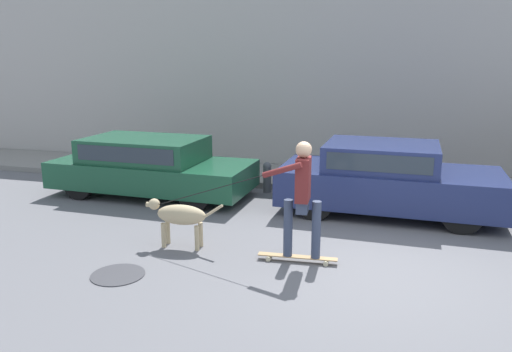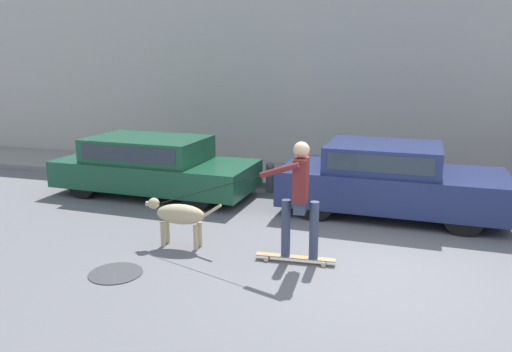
{
  "view_description": "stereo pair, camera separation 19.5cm",
  "coord_description": "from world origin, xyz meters",
  "px_view_note": "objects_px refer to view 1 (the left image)",
  "views": [
    {
      "loc": [
        0.16,
        -6.56,
        2.84
      ],
      "look_at": [
        -1.92,
        1.07,
        0.95
      ],
      "focal_mm": 35.0,
      "sensor_mm": 36.0,
      "label": 1
    },
    {
      "loc": [
        0.35,
        -6.5,
        2.84
      ],
      "look_at": [
        -1.92,
        1.07,
        0.95
      ],
      "focal_mm": 35.0,
      "sensor_mm": 36.0,
      "label": 2
    }
  ],
  "objects_px": {
    "parked_car_1": "(387,179)",
    "skateboarder": "(302,194)",
    "parked_car_0": "(150,167)",
    "fire_hydrant": "(267,176)",
    "dog": "(180,216)"
  },
  "relations": [
    {
      "from": "parked_car_1",
      "to": "skateboarder",
      "type": "height_order",
      "value": "skateboarder"
    },
    {
      "from": "parked_car_0",
      "to": "fire_hydrant",
      "type": "relative_size",
      "value": 6.37
    },
    {
      "from": "parked_car_0",
      "to": "parked_car_1",
      "type": "height_order",
      "value": "parked_car_1"
    },
    {
      "from": "dog",
      "to": "fire_hydrant",
      "type": "distance_m",
      "value": 3.47
    },
    {
      "from": "parked_car_0",
      "to": "skateboarder",
      "type": "relative_size",
      "value": 1.5
    },
    {
      "from": "parked_car_1",
      "to": "fire_hydrant",
      "type": "xyz_separation_m",
      "value": [
        -2.49,
        0.84,
        -0.29
      ]
    },
    {
      "from": "parked_car_0",
      "to": "parked_car_1",
      "type": "relative_size",
      "value": 1.05
    },
    {
      "from": "parked_car_0",
      "to": "fire_hydrant",
      "type": "distance_m",
      "value": 2.47
    },
    {
      "from": "dog",
      "to": "parked_car_0",
      "type": "bearing_deg",
      "value": -57.13
    },
    {
      "from": "fire_hydrant",
      "to": "skateboarder",
      "type": "bearing_deg",
      "value": -68.8
    },
    {
      "from": "parked_car_1",
      "to": "dog",
      "type": "height_order",
      "value": "parked_car_1"
    },
    {
      "from": "skateboarder",
      "to": "dog",
      "type": "bearing_deg",
      "value": -6.42
    },
    {
      "from": "parked_car_1",
      "to": "parked_car_0",
      "type": "bearing_deg",
      "value": -177.82
    },
    {
      "from": "fire_hydrant",
      "to": "parked_car_1",
      "type": "bearing_deg",
      "value": -18.66
    },
    {
      "from": "parked_car_1",
      "to": "skateboarder",
      "type": "bearing_deg",
      "value": -110.35
    }
  ]
}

